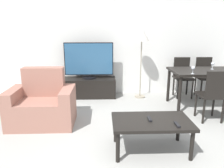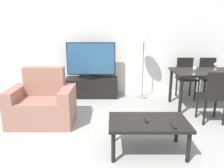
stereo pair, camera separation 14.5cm
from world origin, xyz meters
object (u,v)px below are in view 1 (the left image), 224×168
coffee_table (151,124)px  wine_glass_left (213,64)px  dining_chair_near (213,93)px  remote_primary (150,119)px  dining_table (209,74)px  tv_stand (90,87)px  dining_chair_far_left (183,75)px  floor_lamp (142,39)px  armchair (42,105)px  dining_chair_far (205,75)px  tv (89,60)px  wine_glass_center (193,68)px  remote_secondary (177,124)px

coffee_table → wine_glass_left: 2.35m
dining_chair_near → remote_primary: 1.50m
coffee_table → dining_table: 2.19m
tv_stand → dining_chair_far_left: (2.15, -0.04, 0.29)m
floor_lamp → dining_table: bearing=-28.4°
armchair → dining_chair_far_left: (2.85, 1.41, 0.19)m
floor_lamp → remote_primary: 2.42m
remote_primary → dining_table: bearing=46.2°
dining_chair_far → armchair: bearing=-157.3°
tv → coffee_table: bearing=-68.2°
wine_glass_center → remote_primary: bearing=-129.9°
remote_secondary → dining_table: bearing=55.5°
remote_secondary → wine_glass_left: 2.29m
dining_chair_far_left → remote_primary: dining_chair_far_left is taller
tv → dining_chair_near: 2.63m
armchair → tv_stand: (0.69, 1.44, -0.10)m
tv → dining_chair_far_left: bearing=-0.9°
armchair → wine_glass_left: armchair is taller
floor_lamp → dining_chair_near: bearing=-54.8°
wine_glass_center → dining_table: bearing=35.2°
coffee_table → dining_chair_near: size_ratio=1.12×
tv_stand → dining_chair_far: (2.68, -0.04, 0.29)m
floor_lamp → remote_secondary: floor_lamp is taller
tv → remote_secondary: tv is taller
coffee_table → dining_chair_far: 2.89m
tv_stand → remote_secondary: (1.21, -2.50, 0.22)m
dining_chair_far → remote_secondary: size_ratio=6.01×
dining_chair_far → remote_secondary: bearing=-120.7°
coffee_table → remote_secondary: bearing=-30.2°
dining_chair_far → dining_chair_far_left: bearing=180.0°
tv_stand → remote_primary: remote_primary is taller
dining_chair_far_left → wine_glass_left: (0.36, -0.63, 0.35)m
dining_chair_far → remote_primary: bearing=-127.6°
armchair → tv_stand: bearing=64.4°
coffee_table → dining_table: bearing=47.0°
tv → coffee_table: size_ratio=1.09×
coffee_table → remote_primary: 0.07m
tv → floor_lamp: 1.27m
remote_secondary → tv: bearing=115.9°
dining_chair_near → wine_glass_center: wine_glass_center is taller
dining_table → remote_primary: bearing=-133.8°
remote_primary → dining_chair_far_left: bearing=61.5°
dining_chair_near → floor_lamp: size_ratio=0.58×
remote_secondary → wine_glass_center: 1.64m
dining_table → wine_glass_center: wine_glass_center is taller
armchair → remote_primary: armchair is taller
dining_table → coffee_table: bearing=-133.0°
dining_table → wine_glass_center: 0.61m
tv_stand → tv: bearing=-90.0°
dining_chair_near → wine_glass_center: bearing=118.7°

